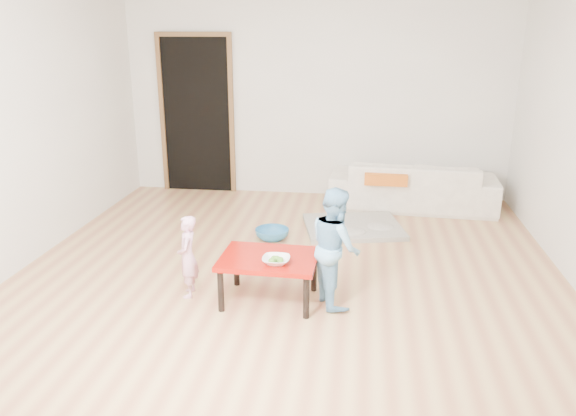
% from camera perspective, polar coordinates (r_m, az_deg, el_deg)
% --- Properties ---
extents(floor, '(5.00, 5.00, 0.01)m').
position_cam_1_polar(floor, '(5.35, 0.29, -5.98)').
color(floor, '#B0714B').
rests_on(floor, ground).
extents(back_wall, '(5.00, 0.02, 2.60)m').
position_cam_1_polar(back_wall, '(7.43, 2.87, 11.19)').
color(back_wall, silver).
rests_on(back_wall, floor).
extents(left_wall, '(0.02, 5.00, 2.60)m').
position_cam_1_polar(left_wall, '(5.84, -25.05, 7.71)').
color(left_wall, silver).
rests_on(left_wall, floor).
extents(doorway, '(1.02, 0.08, 2.11)m').
position_cam_1_polar(doorway, '(7.75, -9.20, 9.21)').
color(doorway, brown).
rests_on(doorway, back_wall).
extents(sofa, '(2.07, 0.91, 0.59)m').
position_cam_1_polar(sofa, '(7.18, 12.55, 2.36)').
color(sofa, white).
rests_on(sofa, floor).
extents(cushion, '(0.51, 0.46, 0.13)m').
position_cam_1_polar(cushion, '(6.87, 9.91, 3.21)').
color(cushion, '#D05F17').
rests_on(cushion, sofa).
extents(red_table, '(0.80, 0.61, 0.39)m').
position_cam_1_polar(red_table, '(4.65, -1.93, -7.19)').
color(red_table, '#9B1008').
rests_on(red_table, floor).
extents(bowl, '(0.22, 0.22, 0.05)m').
position_cam_1_polar(bowl, '(4.43, -1.21, -5.34)').
color(bowl, white).
rests_on(bowl, red_table).
extents(broccoli, '(0.12, 0.12, 0.06)m').
position_cam_1_polar(broccoli, '(4.43, -1.21, -5.32)').
color(broccoli, '#2D5919').
rests_on(broccoli, red_table).
extents(child_pink, '(0.21, 0.28, 0.70)m').
position_cam_1_polar(child_pink, '(4.75, -10.16, -4.87)').
color(child_pink, '#D05F91').
rests_on(child_pink, floor).
extents(child_blue, '(0.53, 0.58, 0.98)m').
position_cam_1_polar(child_blue, '(4.52, 4.83, -3.93)').
color(child_blue, '#5AA7D1').
rests_on(child_blue, floor).
extents(basin, '(0.36, 0.36, 0.11)m').
position_cam_1_polar(basin, '(6.01, -1.63, -2.67)').
color(basin, teal).
rests_on(basin, floor).
extents(blanket, '(1.21, 1.08, 0.05)m').
position_cam_1_polar(blanket, '(6.35, 6.63, -1.91)').
color(blanket, '#B4AD9F').
rests_on(blanket, floor).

